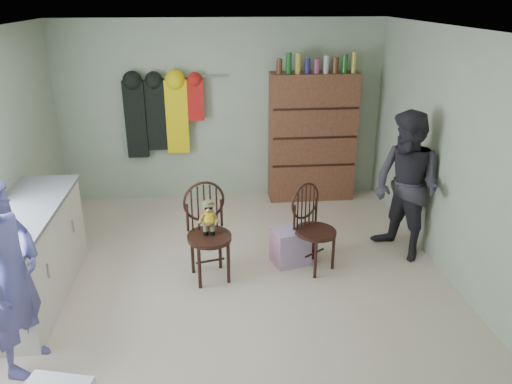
{
  "coord_description": "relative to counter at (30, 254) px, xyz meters",
  "views": [
    {
      "loc": [
        -0.2,
        -4.4,
        2.8
      ],
      "look_at": [
        0.25,
        0.2,
        0.95
      ],
      "focal_mm": 35.0,
      "sensor_mm": 36.0,
      "label": 1
    }
  ],
  "objects": [
    {
      "name": "ground_plane",
      "position": [
        1.95,
        0.0,
        -0.47
      ],
      "size": [
        5.0,
        5.0,
        0.0
      ],
      "primitive_type": "plane",
      "color": "beige",
      "rests_on": "ground"
    },
    {
      "name": "room_walls",
      "position": [
        1.95,
        0.53,
        1.11
      ],
      "size": [
        5.0,
        5.0,
        5.0
      ],
      "color": "#A9B799",
      "rests_on": "ground"
    },
    {
      "name": "counter",
      "position": [
        0.0,
        0.0,
        0.0
      ],
      "size": [
        0.64,
        1.86,
        0.94
      ],
      "color": "silver",
      "rests_on": "ground"
    },
    {
      "name": "chair_front",
      "position": [
        1.71,
        0.23,
        0.11
      ],
      "size": [
        0.55,
        0.55,
        1.02
      ],
      "rotation": [
        0.0,
        0.0,
        0.24
      ],
      "color": "#361B12",
      "rests_on": "ground"
    },
    {
      "name": "chair_far",
      "position": [
        2.81,
        0.32,
        0.04
      ],
      "size": [
        0.59,
        0.59,
        0.95
      ],
      "rotation": [
        0.0,
        0.0,
        0.62
      ],
      "color": "#361B12",
      "rests_on": "ground"
    },
    {
      "name": "striped_bag",
      "position": [
        2.6,
        0.42,
        -0.27
      ],
      "size": [
        0.45,
        0.39,
        0.4
      ],
      "primitive_type": "cube",
      "rotation": [
        0.0,
        0.0,
        0.27
      ],
      "color": "pink",
      "rests_on": "ground"
    },
    {
      "name": "person_left",
      "position": [
        0.23,
        -0.98,
        0.33
      ],
      "size": [
        0.49,
        0.65,
        1.61
      ],
      "primitive_type": "imported",
      "rotation": [
        0.0,
        0.0,
        1.37
      ],
      "color": "#56569D",
      "rests_on": "ground"
    },
    {
      "name": "person_right",
      "position": [
        3.88,
        0.5,
        0.36
      ],
      "size": [
        0.92,
        1.0,
        1.66
      ],
      "primitive_type": "imported",
      "rotation": [
        0.0,
        0.0,
        -1.12
      ],
      "color": "#2D2B33",
      "rests_on": "ground"
    },
    {
      "name": "dresser",
      "position": [
        3.2,
        2.3,
        0.44
      ],
      "size": [
        1.2,
        0.39,
        2.07
      ],
      "color": "brown",
      "rests_on": "ground"
    },
    {
      "name": "coat_rack",
      "position": [
        1.12,
        2.38,
        0.78
      ],
      "size": [
        1.42,
        0.12,
        1.09
      ],
      "color": "#99999E",
      "rests_on": "ground"
    }
  ]
}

